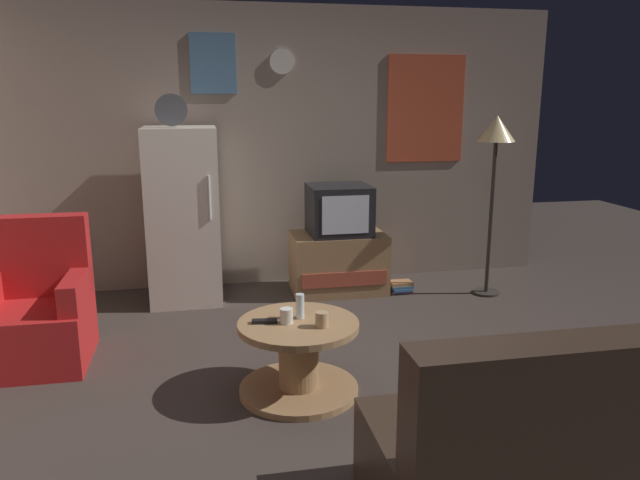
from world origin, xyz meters
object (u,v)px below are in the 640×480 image
Objects in this scene: fridge at (183,215)px; mug_ceramic_tan at (322,320)px; coffee_table at (299,357)px; standing_lamp at (496,143)px; crt_tv at (339,210)px; remote_control at (265,321)px; mug_ceramic_white at (286,316)px; tv_stand at (338,263)px; book_stack at (401,287)px; wine_glass at (300,306)px; couch at (581,452)px; armchair at (35,313)px.

mug_ceramic_tan is at bearing -68.14° from fridge.
coffee_table is (0.69, -1.91, -0.53)m from fridge.
standing_lamp reaches higher than mug_ceramic_tan.
remote_control is (-0.87, -1.85, -0.30)m from crt_tv.
mug_ceramic_white is at bearing -111.64° from crt_tv.
book_stack is (0.55, -0.15, -0.22)m from tv_stand.
wine_glass is at bearing -125.92° from book_stack.
standing_lamp is 2.80m from remote_control.
wine_glass is at bearing 17.29° from remote_control.
fridge reaches higher than coffee_table.
tv_stand is 4.22× the size of book_stack.
remote_control is 1.80m from couch.
mug_ceramic_tan reaches higher than coffee_table.
couch is at bearing -55.86° from wine_glass.
tv_stand is 1.56× the size of crt_tv.
armchair is at bearing 156.13° from wine_glass.
fridge is at bearing 110.87° from remote_control.
wine_glass is 1.67× the size of mug_ceramic_tan.
crt_tv reaches higher than couch.
crt_tv is 2.06m from coffee_table.
wine_glass is 1.67× the size of mug_ceramic_white.
mug_ceramic_white is at bearing 152.38° from mug_ceramic_tan.
fridge reaches higher than book_stack.
mug_ceramic_white is (-0.74, -1.88, -0.26)m from crt_tv.
fridge is 19.67× the size of mug_ceramic_tan.
standing_lamp is at bearing -7.81° from fridge.
tv_stand is 0.87× the size of armchair.
crt_tv is (1.36, -0.04, 0.01)m from fridge.
mug_ceramic_white and mug_ceramic_tan have the same top height.
couch reaches higher than mug_ceramic_tan.
tv_stand is 1.73m from standing_lamp.
coffee_table is at bearing -108.52° from wine_glass.
mug_ceramic_white is (-0.09, -0.07, -0.03)m from wine_glass.
standing_lamp reaches higher than coffee_table.
tv_stand is 5.60× the size of remote_control.
book_stack is at bearing -15.38° from crt_tv.
mug_ceramic_white is 0.05× the size of couch.
book_stack is (1.91, -0.19, -0.70)m from fridge.
wine_glass is 0.12m from mug_ceramic_white.
standing_lamp reaches higher than couch.
standing_lamp is (1.31, -0.33, 1.09)m from tv_stand.
mug_ceramic_white is 0.22m from mug_ceramic_tan.
wine_glass is 0.20m from mug_ceramic_tan.
fridge is at bearing 172.19° from standing_lamp.
coffee_table is 0.31m from wine_glass.
mug_ceramic_tan is at bearing -27.62° from mug_ceramic_white.
wine_glass is 0.09× the size of couch.
remote_control reaches higher than book_stack.
book_stack is (0.25, 3.06, -0.26)m from couch.
remote_control is at bearing -129.85° from book_stack.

